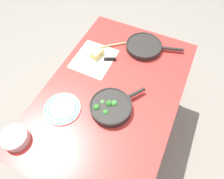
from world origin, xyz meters
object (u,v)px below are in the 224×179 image
object	(u,v)px
skillet_eggs	(144,46)
dinner_plate_stack	(62,108)
prep_bowl_steel	(15,138)
wooden_spoon	(124,43)
skillet_broccoli	(111,107)
grater_knife	(102,59)
cheese_block	(97,54)

from	to	relation	value
skillet_eggs	dinner_plate_stack	distance (m)	0.75
skillet_eggs	prep_bowl_steel	xyz separation A→B (m)	(0.97, -0.40, 0.01)
skillet_eggs	wooden_spoon	world-z (taller)	skillet_eggs
skillet_broccoli	grater_knife	size ratio (longest dim) A/B	1.23
grater_knife	dinner_plate_stack	xyz separation A→B (m)	(0.46, -0.04, 0.00)
skillet_eggs	prep_bowl_steel	distance (m)	1.05
skillet_broccoli	cheese_block	bearing A→B (deg)	72.38
skillet_eggs	cheese_block	world-z (taller)	cheese_block
skillet_broccoli	skillet_eggs	bearing A→B (deg)	33.58
skillet_broccoli	cheese_block	world-z (taller)	skillet_broccoli
skillet_eggs	cheese_block	xyz separation A→B (m)	(0.22, -0.29, 0.00)
skillet_eggs	prep_bowl_steel	size ratio (longest dim) A/B	2.84
wooden_spoon	skillet_eggs	bearing A→B (deg)	-32.31
skillet_eggs	dinner_plate_stack	xyz separation A→B (m)	(0.70, -0.28, -0.01)
wooden_spoon	grater_knife	xyz separation A→B (m)	(0.22, -0.09, 0.00)
skillet_broccoli	cheese_block	distance (m)	0.45
grater_knife	cheese_block	world-z (taller)	cheese_block
grater_knife	prep_bowl_steel	bearing A→B (deg)	51.41
dinner_plate_stack	wooden_spoon	bearing A→B (deg)	169.65
dinner_plate_stack	prep_bowl_steel	distance (m)	0.30
skillet_broccoli	dinner_plate_stack	bearing A→B (deg)	149.29
wooden_spoon	dinner_plate_stack	xyz separation A→B (m)	(0.68, -0.12, 0.01)
cheese_block	prep_bowl_steel	xyz separation A→B (m)	(0.75, -0.12, 0.00)
prep_bowl_steel	dinner_plate_stack	bearing A→B (deg)	154.71
skillet_broccoli	prep_bowl_steel	world-z (taller)	skillet_broccoli
dinner_plate_stack	grater_knife	bearing A→B (deg)	175.15
cheese_block	dinner_plate_stack	xyz separation A→B (m)	(0.48, 0.01, -0.01)
wooden_spoon	prep_bowl_steel	size ratio (longest dim) A/B	2.17
skillet_broccoli	skillet_eggs	distance (m)	0.57
wooden_spoon	skillet_broccoli	bearing A→B (deg)	-113.81
prep_bowl_steel	grater_knife	bearing A→B (deg)	167.12
skillet_eggs	dinner_plate_stack	bearing A→B (deg)	-127.92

